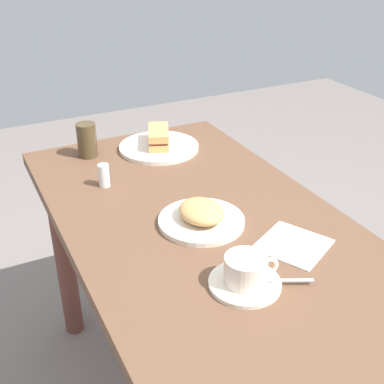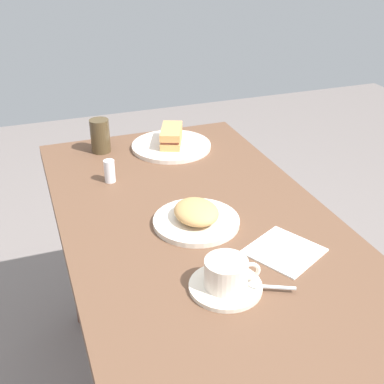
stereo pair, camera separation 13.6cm
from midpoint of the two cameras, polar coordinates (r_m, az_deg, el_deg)
dining_table at (r=1.34m, az=-0.97°, el=-8.39°), size 1.35×0.70×0.75m
sandwich_plate at (r=1.71m, az=-6.09°, el=5.06°), size 0.27×0.27×0.01m
sandwich_front at (r=1.70m, az=-6.14°, el=6.22°), size 0.16×0.12×0.06m
coffee_saucer at (r=1.08m, az=2.39°, el=-10.50°), size 0.16×0.16×0.01m
coffee_cup at (r=1.05m, az=2.51°, el=-8.91°), size 0.09×0.12×0.06m
spoon at (r=1.08m, az=6.76°, el=-10.09°), size 0.05×0.09×0.01m
side_plate at (r=1.28m, az=-1.98°, el=-3.42°), size 0.22×0.22×0.01m
side_food_pile at (r=1.26m, az=-2.00°, el=-2.31°), size 0.13×0.11×0.04m
napkin at (r=1.21m, az=8.32°, el=-6.07°), size 0.20×0.20×0.00m
salt_shaker at (r=1.48m, az=-12.64°, el=1.80°), size 0.03×0.03×0.07m
drinking_glass at (r=1.68m, az=-14.21°, el=5.72°), size 0.06×0.06×0.11m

